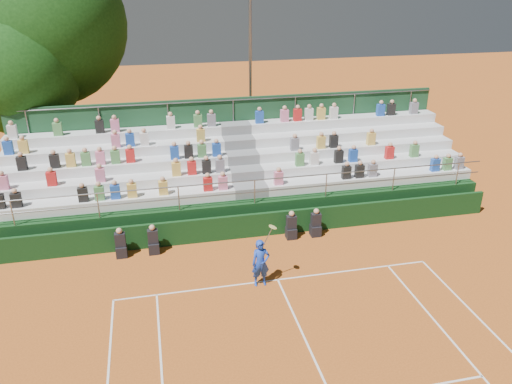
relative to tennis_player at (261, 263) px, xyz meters
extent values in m
plane|color=#B75A1E|center=(0.64, 0.13, -0.85)|extent=(90.00, 90.00, 0.00)
cube|color=white|center=(0.64, 0.13, -0.84)|extent=(11.00, 0.06, 0.01)
cube|color=white|center=(0.64, -3.07, -0.84)|extent=(0.06, 6.40, 0.01)
cube|color=black|center=(0.64, 3.33, -0.35)|extent=(20.00, 0.15, 1.00)
cube|color=black|center=(-4.64, 2.88, -0.63)|extent=(0.40, 0.40, 0.44)
cube|color=black|center=(-4.64, 2.88, -0.15)|extent=(0.38, 0.25, 0.55)
sphere|color=tan|center=(-4.64, 2.88, 0.23)|extent=(0.22, 0.22, 0.22)
cube|color=black|center=(-3.46, 2.88, -0.63)|extent=(0.40, 0.40, 0.44)
cube|color=black|center=(-3.46, 2.88, -0.15)|extent=(0.38, 0.25, 0.55)
sphere|color=tan|center=(-3.46, 2.88, 0.23)|extent=(0.22, 0.22, 0.22)
cube|color=black|center=(1.90, 2.88, -0.63)|extent=(0.40, 0.40, 0.44)
cube|color=black|center=(1.90, 2.88, -0.15)|extent=(0.38, 0.25, 0.55)
sphere|color=tan|center=(1.90, 2.88, 0.23)|extent=(0.22, 0.22, 0.22)
cube|color=black|center=(2.91, 2.88, -0.63)|extent=(0.40, 0.40, 0.44)
cube|color=black|center=(2.91, 2.88, -0.15)|extent=(0.38, 0.25, 0.55)
sphere|color=tan|center=(2.91, 2.88, 0.23)|extent=(0.22, 0.22, 0.22)
cube|color=black|center=(0.64, 6.43, -0.25)|extent=(20.00, 5.20, 1.20)
cube|color=silver|center=(-4.71, 4.76, 0.56)|extent=(9.30, 0.85, 0.42)
cube|color=silver|center=(5.99, 4.76, 0.56)|extent=(9.30, 0.85, 0.42)
cube|color=slate|center=(0.64, 4.76, 0.56)|extent=(1.40, 0.85, 0.42)
cube|color=silver|center=(-4.71, 5.61, 0.98)|extent=(9.30, 0.85, 0.42)
cube|color=silver|center=(5.99, 5.61, 0.98)|extent=(9.30, 0.85, 0.42)
cube|color=slate|center=(0.64, 5.61, 0.98)|extent=(1.40, 0.85, 0.42)
cube|color=silver|center=(-4.71, 6.46, 1.40)|extent=(9.30, 0.85, 0.42)
cube|color=silver|center=(5.99, 6.46, 1.40)|extent=(9.30, 0.85, 0.42)
cube|color=slate|center=(0.64, 6.46, 1.40)|extent=(1.40, 0.85, 0.42)
cube|color=silver|center=(-4.71, 7.31, 1.82)|extent=(9.30, 0.85, 0.42)
cube|color=silver|center=(5.99, 7.31, 1.82)|extent=(9.30, 0.85, 0.42)
cube|color=slate|center=(0.64, 7.31, 1.82)|extent=(1.40, 0.85, 0.42)
cube|color=silver|center=(-4.71, 8.16, 2.24)|extent=(9.30, 0.85, 0.42)
cube|color=silver|center=(5.99, 8.16, 2.24)|extent=(9.30, 0.85, 0.42)
cube|color=slate|center=(0.64, 8.16, 2.24)|extent=(1.40, 0.85, 0.42)
cube|color=#1B4728|center=(0.64, 8.68, 1.35)|extent=(20.00, 0.12, 4.40)
cylinder|color=gray|center=(0.64, 3.88, 1.35)|extent=(20.00, 0.05, 0.05)
cylinder|color=gray|center=(0.64, 8.58, 3.45)|extent=(20.00, 0.05, 0.05)
cube|color=black|center=(-8.34, 4.61, 1.05)|extent=(0.36, 0.24, 0.56)
cube|color=black|center=(-5.95, 4.61, 1.05)|extent=(0.36, 0.24, 0.56)
cube|color=#4C8C4C|center=(-5.34, 4.61, 1.05)|extent=(0.36, 0.24, 0.56)
cube|color=#1E4CB2|center=(-4.75, 4.61, 1.05)|extent=(0.36, 0.24, 0.56)
cube|color=gold|center=(-4.11, 4.61, 1.05)|extent=(0.36, 0.24, 0.56)
cube|color=gold|center=(-2.91, 4.61, 1.05)|extent=(0.36, 0.24, 0.56)
cube|color=red|center=(-1.14, 4.61, 1.05)|extent=(0.36, 0.24, 0.56)
cube|color=pink|center=(-0.52, 4.61, 1.05)|extent=(0.36, 0.24, 0.56)
cube|color=pink|center=(-8.90, 5.46, 1.47)|extent=(0.36, 0.24, 0.56)
cube|color=red|center=(-7.15, 5.46, 1.47)|extent=(0.36, 0.24, 0.56)
cube|color=pink|center=(-5.31, 5.46, 1.47)|extent=(0.36, 0.24, 0.56)
cube|color=gold|center=(-2.31, 5.46, 1.47)|extent=(0.36, 0.24, 0.56)
cube|color=red|center=(-1.67, 5.46, 1.47)|extent=(0.36, 0.24, 0.56)
cube|color=black|center=(-1.07, 5.46, 1.47)|extent=(0.36, 0.24, 0.56)
cube|color=slate|center=(-0.50, 5.46, 1.47)|extent=(0.36, 0.24, 0.56)
cube|color=black|center=(-8.32, 6.31, 1.89)|extent=(0.36, 0.24, 0.56)
cube|color=black|center=(-7.09, 6.31, 1.89)|extent=(0.36, 0.24, 0.56)
cube|color=gold|center=(-6.47, 6.31, 1.89)|extent=(0.36, 0.24, 0.56)
cube|color=#4C8C4C|center=(-5.88, 6.31, 1.89)|extent=(0.36, 0.24, 0.56)
cube|color=pink|center=(-5.31, 6.31, 1.89)|extent=(0.36, 0.24, 0.56)
cube|color=#4C8C4C|center=(-4.71, 6.31, 1.89)|extent=(0.36, 0.24, 0.56)
cube|color=red|center=(-4.11, 6.31, 1.89)|extent=(0.36, 0.24, 0.56)
cube|color=#1E4CB2|center=(-2.29, 6.31, 1.89)|extent=(0.36, 0.24, 0.56)
cube|color=black|center=(-1.70, 6.31, 1.89)|extent=(0.36, 0.24, 0.56)
cube|color=#4C8C4C|center=(-1.14, 6.31, 1.89)|extent=(0.36, 0.24, 0.56)
cube|color=#1E4CB2|center=(-0.51, 6.31, 1.89)|extent=(0.36, 0.24, 0.56)
cube|color=#1E4CB2|center=(-8.93, 7.16, 2.31)|extent=(0.36, 0.24, 0.56)
cube|color=gold|center=(-8.35, 7.16, 2.31)|extent=(0.36, 0.24, 0.56)
cube|color=pink|center=(-4.68, 7.16, 2.31)|extent=(0.36, 0.24, 0.56)
cube|color=#1E4CB2|center=(-4.09, 7.16, 2.31)|extent=(0.36, 0.24, 0.56)
cube|color=silver|center=(-3.49, 7.16, 2.31)|extent=(0.36, 0.24, 0.56)
cube|color=gold|center=(-1.07, 7.16, 2.31)|extent=(0.36, 0.24, 0.56)
cube|color=silver|center=(-8.87, 8.01, 2.73)|extent=(0.36, 0.24, 0.56)
cube|color=#4C8C4C|center=(-7.07, 8.01, 2.73)|extent=(0.36, 0.24, 0.56)
cube|color=black|center=(-5.34, 8.01, 2.73)|extent=(0.36, 0.24, 0.56)
cube|color=pink|center=(-4.70, 8.01, 2.73)|extent=(0.36, 0.24, 0.56)
cube|color=silver|center=(-2.29, 8.01, 2.73)|extent=(0.36, 0.24, 0.56)
cube|color=#4C8C4C|center=(-1.08, 8.01, 2.73)|extent=(0.36, 0.24, 0.56)
cube|color=slate|center=(-0.47, 8.01, 2.73)|extent=(0.36, 0.24, 0.56)
cube|color=pink|center=(1.81, 4.61, 1.05)|extent=(0.36, 0.24, 0.56)
cube|color=black|center=(4.79, 4.61, 1.05)|extent=(0.36, 0.24, 0.56)
cube|color=black|center=(5.39, 4.61, 1.05)|extent=(0.36, 0.24, 0.56)
cube|color=slate|center=(5.99, 4.61, 1.05)|extent=(0.36, 0.24, 0.56)
cube|color=#1E4CB2|center=(8.97, 4.61, 1.05)|extent=(0.36, 0.24, 0.56)
cube|color=#4C8C4C|center=(9.57, 4.61, 1.05)|extent=(0.36, 0.24, 0.56)
cube|color=slate|center=(10.15, 4.61, 1.05)|extent=(0.36, 0.24, 0.56)
cube|color=#4C8C4C|center=(2.97, 5.46, 1.47)|extent=(0.36, 0.24, 0.56)
cube|color=silver|center=(3.62, 5.46, 1.47)|extent=(0.36, 0.24, 0.56)
cube|color=black|center=(4.74, 5.46, 1.47)|extent=(0.36, 0.24, 0.56)
cube|color=#1E4CB2|center=(5.41, 5.46, 1.47)|extent=(0.36, 0.24, 0.56)
cube|color=red|center=(7.15, 5.46, 1.47)|extent=(0.36, 0.24, 0.56)
cube|color=#4C8C4C|center=(8.36, 5.46, 1.47)|extent=(0.36, 0.24, 0.56)
cube|color=slate|center=(2.97, 6.31, 1.89)|extent=(0.36, 0.24, 0.56)
cube|color=gold|center=(4.20, 6.31, 1.89)|extent=(0.36, 0.24, 0.56)
cube|color=black|center=(4.80, 6.31, 1.89)|extent=(0.36, 0.24, 0.56)
cube|color=gold|center=(6.61, 6.31, 1.89)|extent=(0.36, 0.24, 0.56)
cube|color=#1E4CB2|center=(1.76, 8.01, 2.73)|extent=(0.36, 0.24, 0.56)
cube|color=pink|center=(2.96, 8.01, 2.73)|extent=(0.36, 0.24, 0.56)
cube|color=red|center=(3.59, 8.01, 2.73)|extent=(0.36, 0.24, 0.56)
cube|color=silver|center=(4.15, 8.01, 2.73)|extent=(0.36, 0.24, 0.56)
cube|color=gold|center=(4.75, 8.01, 2.73)|extent=(0.36, 0.24, 0.56)
cube|color=silver|center=(5.38, 8.01, 2.73)|extent=(0.36, 0.24, 0.56)
cube|color=#1E4CB2|center=(7.79, 8.01, 2.73)|extent=(0.36, 0.24, 0.56)
cube|color=black|center=(8.35, 8.01, 2.73)|extent=(0.36, 0.24, 0.56)
cube|color=slate|center=(9.56, 8.01, 2.73)|extent=(0.36, 0.24, 0.56)
imported|color=#193EBC|center=(0.00, 0.00, -0.01)|extent=(0.62, 0.41, 1.68)
cylinder|color=gray|center=(0.25, 0.00, 1.00)|extent=(0.26, 0.03, 0.51)
cylinder|color=#E5D866|center=(0.40, 0.00, 1.30)|extent=(0.26, 0.28, 0.14)
cylinder|color=#3B2215|center=(-9.03, 11.15, 0.78)|extent=(0.50, 0.50, 3.24)
sphere|color=#0F340E|center=(-9.03, 11.15, 4.77)|extent=(5.93, 5.93, 5.93)
cylinder|color=#3B2215|center=(-7.74, 12.88, 1.31)|extent=(0.50, 0.50, 4.31)
sphere|color=#0F340E|center=(-7.74, 12.88, 6.57)|extent=(7.76, 7.76, 7.76)
cylinder|color=gray|center=(2.34, 12.80, 3.62)|extent=(0.16, 0.16, 8.93)
camera|label=1|loc=(-3.20, -13.85, 8.88)|focal=35.00mm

